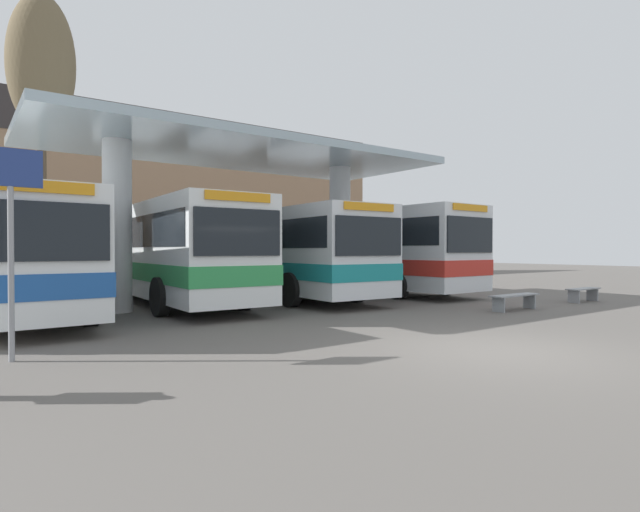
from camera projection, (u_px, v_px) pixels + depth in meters
The scene contains 11 objects.
ground_plane at pixel (492, 350), 8.78m from camera, with size 100.00×100.00×0.00m, color #605B56.
townhouse_backdrop at pixel (112, 177), 30.48m from camera, with size 40.00×0.58×10.74m.
station_canopy at pixel (244, 172), 16.32m from camera, with size 12.97×5.73×5.08m.
transit_bus_left_bay at pixel (13, 252), 13.49m from camera, with size 2.85×11.14×3.05m.
transit_bus_center_bay at pixel (164, 249), 16.79m from camera, with size 2.93×11.88×3.17m.
transit_bus_right_bay at pixel (272, 250), 18.98m from camera, with size 3.18×11.93×3.11m.
transit_bus_far_right_bay at pixel (361, 248), 21.18m from camera, with size 2.96×11.19×3.31m.
waiting_bench_mid_platform at pixel (515, 298), 14.49m from camera, with size 1.93×0.44×0.46m.
waiting_bench_far_platform at pixel (583, 292), 16.84m from camera, with size 1.57×0.44×0.46m.
info_sign_platform at pixel (11, 211), 7.82m from camera, with size 0.90×0.09×3.36m.
poplar_tree_behind_left at pixel (41, 66), 18.94m from camera, with size 2.40×2.40×11.49m.
Camera 1 is at (-7.59, -5.31, 1.77)m, focal length 28.00 mm.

